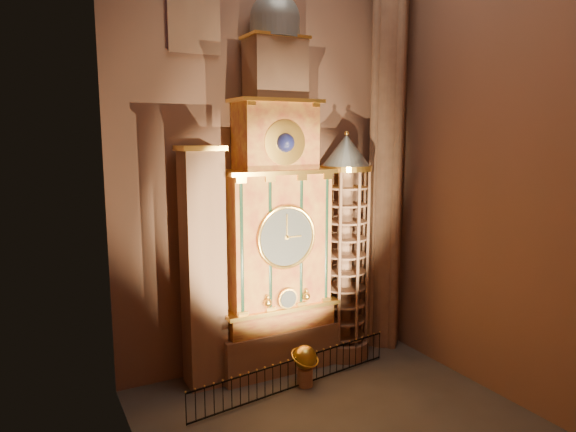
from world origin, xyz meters
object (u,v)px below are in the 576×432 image
stair_turret (345,249)px  iron_railing (295,373)px  portrait_tower (203,267)px  celestial_globe (305,362)px  astronomical_clock (276,225)px

stair_turret → iron_railing: (-3.73, -1.99, -4.57)m
portrait_tower → iron_railing: bearing=-35.6°
portrait_tower → celestial_globe: bearing=-31.1°
astronomical_clock → iron_railing: astronomical_clock is taller
stair_turret → iron_railing: bearing=-152.0°
stair_turret → celestial_globe: size_ratio=6.04×
celestial_globe → stair_turret: bearing=30.8°
portrait_tower → astronomical_clock: bearing=-0.3°
astronomical_clock → iron_railing: 6.40m
astronomical_clock → celestial_globe: (0.26, -2.19, -5.61)m
portrait_tower → stair_turret: size_ratio=0.94×
celestial_globe → iron_railing: (-0.49, -0.06, -0.38)m
astronomical_clock → portrait_tower: 3.73m
iron_railing → stair_turret: bearing=28.0°
astronomical_clock → celestial_globe: astronomical_clock is taller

